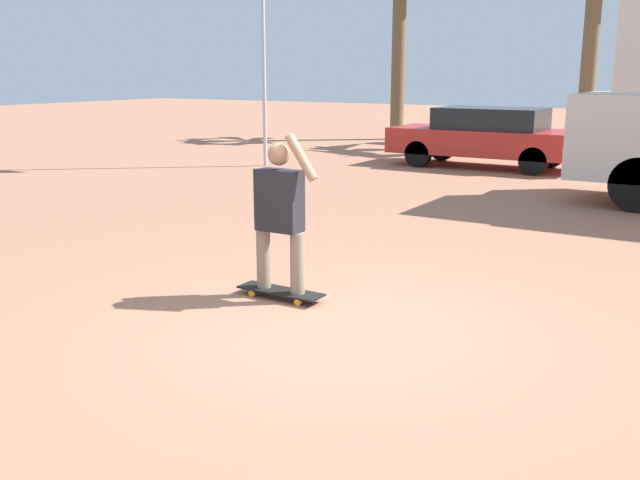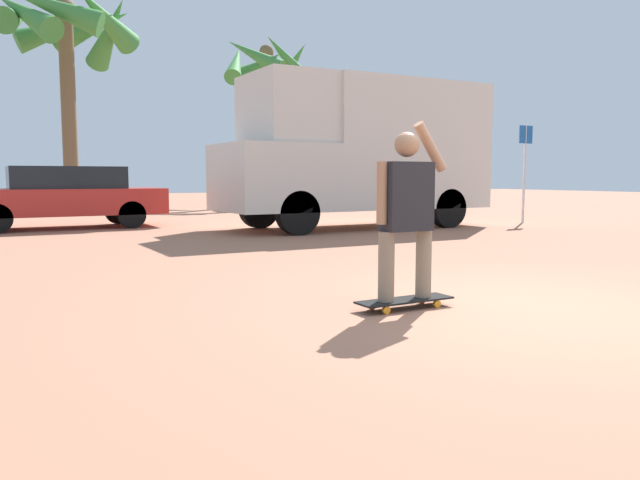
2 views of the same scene
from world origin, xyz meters
name	(u,v)px [view 1 (image 1 of 2)]	position (x,y,z in m)	size (l,w,h in m)	color
ground_plane	(334,331)	(0.00, 0.00, 0.00)	(80.00, 80.00, 0.00)	#A36B51
skateboard	(281,291)	(-0.91, 0.51, 0.07)	(0.90, 0.26, 0.08)	black
person_skateboarder	(279,209)	(-0.91, 0.51, 0.90)	(0.72, 0.22, 1.55)	gray
parked_car_red	(487,136)	(-2.43, 11.18, 0.73)	(4.34, 1.72, 1.38)	black
flagpole	(265,3)	(-6.92, 8.71, 3.69)	(0.82, 0.12, 6.56)	#B7B7BC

